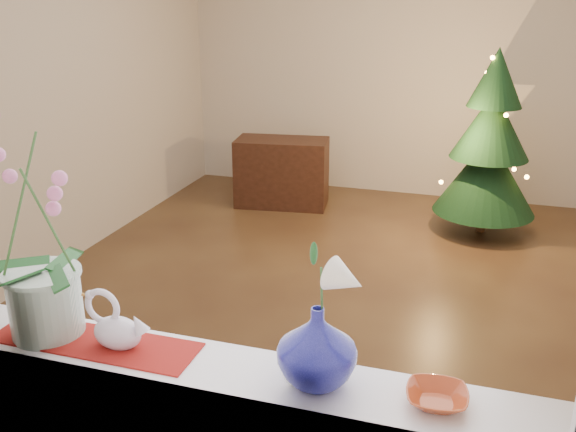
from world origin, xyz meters
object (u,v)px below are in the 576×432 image
orchid_pot (35,229)px  side_table (282,172)px  paperweight (295,374)px  amber_dish (437,398)px  swan (116,321)px  blue_vase (317,341)px  xmas_tree (490,143)px

orchid_pot → side_table: size_ratio=0.86×
paperweight → amber_dish: (0.40, 0.03, -0.02)m
orchid_pot → amber_dish: orchid_pot is taller
swan → paperweight: size_ratio=3.26×
orchid_pot → blue_vase: size_ratio=2.66×
orchid_pot → paperweight: orchid_pot is taller
swan → amber_dish: (1.01, 0.00, -0.08)m
swan → amber_dish: bearing=-3.2°
swan → amber_dish: swan is taller
xmas_tree → blue_vase: bearing=-96.2°
swan → blue_vase: blue_vase is taller
amber_dish → blue_vase: bearing=-179.8°
amber_dish → xmas_tree: xmas_tree is taller
paperweight → xmas_tree: 4.02m
side_table → blue_vase: bearing=-78.5°
paperweight → swan: bearing=177.7°
blue_vase → paperweight: (-0.06, -0.03, -0.11)m
swan → amber_dish: 1.01m
orchid_pot → amber_dish: bearing=-0.2°
orchid_pot → side_table: (-0.52, 4.11, -0.97)m
xmas_tree → side_table: 1.95m
blue_vase → xmas_tree: xmas_tree is taller
orchid_pot → side_table: bearing=97.2°
orchid_pot → swan: bearing=-1.9°
blue_vase → side_table: (-1.45, 4.12, -0.73)m
amber_dish → side_table: (-1.80, 4.11, -0.61)m
swan → blue_vase: 0.66m
paperweight → orchid_pot: bearing=177.8°
blue_vase → orchid_pot: bearing=179.7°
orchid_pot → side_table: orchid_pot is taller
orchid_pot → swan: (0.27, -0.01, -0.28)m
orchid_pot → swan: 0.39m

